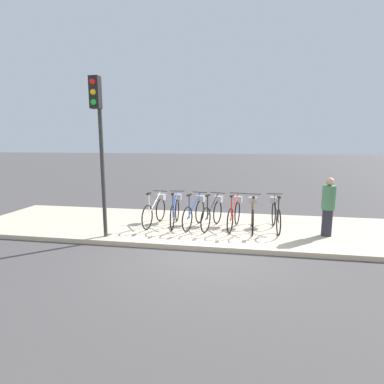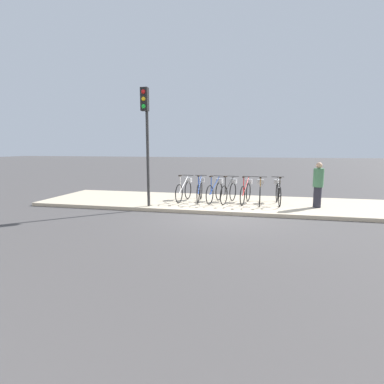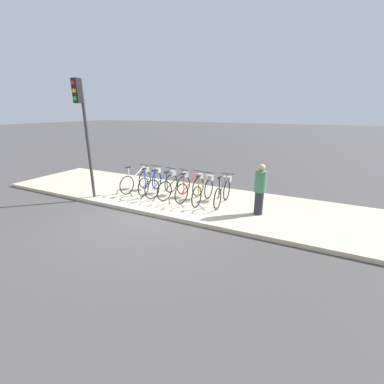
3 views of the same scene
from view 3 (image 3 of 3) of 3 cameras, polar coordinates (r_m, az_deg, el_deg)
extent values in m
plane|color=#423F3F|center=(8.12, -9.26, -5.31)|extent=(120.00, 120.00, 0.00)
cube|color=#B7A88E|center=(9.50, -3.07, -1.26)|extent=(14.43, 3.56, 0.12)
torus|color=black|center=(9.88, -14.27, 1.48)|extent=(0.12, 0.71, 0.71)
torus|color=black|center=(10.53, -10.41, 2.74)|extent=(0.12, 0.71, 0.71)
cylinder|color=silver|center=(10.13, -12.38, 3.69)|extent=(0.15, 0.99, 0.60)
cylinder|color=silver|center=(9.88, -13.84, 3.44)|extent=(0.04, 0.04, 0.64)
cube|color=black|center=(9.81, -13.99, 5.36)|extent=(0.09, 0.21, 0.04)
cylinder|color=#262626|center=(10.40, -10.59, 5.94)|extent=(0.46, 0.08, 0.02)
cube|color=gray|center=(10.47, -10.34, 4.93)|extent=(0.26, 0.23, 0.18)
torus|color=black|center=(9.50, -10.74, 1.08)|extent=(0.09, 0.71, 0.71)
torus|color=black|center=(10.30, -7.85, 2.53)|extent=(0.09, 0.71, 0.71)
cylinder|color=navy|center=(9.82, -9.32, 3.43)|extent=(0.11, 0.99, 0.60)
cylinder|color=navy|center=(9.53, -10.42, 3.13)|extent=(0.03, 0.03, 0.64)
cube|color=black|center=(9.45, -10.53, 5.12)|extent=(0.09, 0.20, 0.04)
cylinder|color=#262626|center=(10.16, -8.00, 5.80)|extent=(0.46, 0.06, 0.02)
cube|color=gray|center=(10.25, -7.81, 4.77)|extent=(0.26, 0.22, 0.18)
torus|color=black|center=(9.18, -8.84, 0.59)|extent=(0.19, 0.70, 0.71)
torus|color=black|center=(9.83, -4.66, 1.90)|extent=(0.19, 0.70, 0.71)
cylinder|color=navy|center=(9.42, -6.74, 2.93)|extent=(0.25, 0.97, 0.60)
cylinder|color=navy|center=(9.18, -8.32, 2.68)|extent=(0.04, 0.04, 0.64)
cube|color=black|center=(9.10, -8.42, 4.75)|extent=(0.11, 0.21, 0.04)
cylinder|color=#262626|center=(9.68, -4.75, 5.32)|extent=(0.45, 0.12, 0.02)
cube|color=gray|center=(9.76, -4.52, 4.23)|extent=(0.28, 0.25, 0.18)
torus|color=black|center=(8.91, -6.14, 0.17)|extent=(0.21, 0.69, 0.71)
torus|color=black|center=(9.57, -1.89, 1.51)|extent=(0.21, 0.69, 0.71)
cylinder|color=black|center=(9.15, -3.98, 2.57)|extent=(0.28, 0.97, 0.60)
cylinder|color=black|center=(8.91, -5.58, 2.33)|extent=(0.04, 0.04, 0.64)
cube|color=black|center=(8.82, -5.65, 4.45)|extent=(0.12, 0.21, 0.04)
cylinder|color=#262626|center=(9.42, -1.93, 5.02)|extent=(0.45, 0.14, 0.02)
cube|color=gray|center=(9.50, -1.71, 3.90)|extent=(0.28, 0.25, 0.18)
torus|color=black|center=(8.60, -2.36, -0.39)|extent=(0.16, 0.70, 0.71)
torus|color=black|center=(9.34, 1.38, 1.11)|extent=(0.16, 0.70, 0.71)
cylinder|color=red|center=(8.89, -0.42, 2.15)|extent=(0.20, 0.98, 0.60)
cylinder|color=red|center=(8.61, -1.83, 1.85)|extent=(0.04, 0.04, 0.64)
cube|color=black|center=(8.52, -1.85, 4.05)|extent=(0.10, 0.21, 0.04)
cylinder|color=#262626|center=(9.19, 1.41, 4.70)|extent=(0.46, 0.10, 0.02)
cube|color=gray|center=(9.28, 1.58, 3.56)|extent=(0.27, 0.24, 0.18)
torus|color=black|center=(8.28, 1.02, -1.11)|extent=(0.04, 0.71, 0.71)
torus|color=black|center=(9.12, 3.72, 0.65)|extent=(0.04, 0.71, 0.71)
cylinder|color=olive|center=(8.61, 2.46, 1.62)|extent=(0.04, 0.99, 0.60)
cylinder|color=olive|center=(8.30, 1.44, 1.24)|extent=(0.03, 0.03, 0.64)
cube|color=black|center=(8.21, 1.46, 3.51)|extent=(0.07, 0.20, 0.04)
cylinder|color=#262626|center=(8.96, 3.80, 4.33)|extent=(0.46, 0.03, 0.02)
cube|color=gray|center=(9.06, 3.90, 3.18)|extent=(0.24, 0.20, 0.18)
torus|color=black|center=(8.15, 5.68, -1.52)|extent=(0.06, 0.71, 0.71)
torus|color=black|center=(9.03, 7.70, 0.35)|extent=(0.06, 0.71, 0.71)
cylinder|color=black|center=(8.50, 6.81, 1.29)|extent=(0.07, 0.99, 0.60)
cylinder|color=black|center=(8.17, 6.06, 0.88)|extent=(0.03, 0.03, 0.64)
cube|color=black|center=(8.08, 6.14, 3.18)|extent=(0.08, 0.20, 0.04)
cylinder|color=#262626|center=(8.87, 7.86, 4.06)|extent=(0.46, 0.04, 0.02)
cube|color=gray|center=(8.97, 7.90, 2.90)|extent=(0.25, 0.21, 0.18)
cylinder|color=#23232D|center=(8.01, 14.61, -2.36)|extent=(0.26, 0.26, 0.71)
cylinder|color=#3F724C|center=(7.81, 14.99, 2.27)|extent=(0.34, 0.34, 0.63)
sphere|color=tan|center=(7.71, 15.24, 5.26)|extent=(0.21, 0.21, 0.21)
cylinder|color=#2D2D2D|center=(9.65, -22.15, 10.32)|extent=(0.10, 0.10, 3.99)
cube|color=black|center=(9.49, -24.20, 19.84)|extent=(0.24, 0.20, 0.75)
sphere|color=red|center=(9.44, -24.87, 21.16)|extent=(0.14, 0.14, 0.14)
sphere|color=gold|center=(9.42, -24.68, 19.78)|extent=(0.14, 0.14, 0.14)
sphere|color=green|center=(9.41, -24.49, 18.39)|extent=(0.14, 0.14, 0.14)
camera|label=1|loc=(3.75, -72.71, -3.90)|focal=28.00mm
camera|label=2|loc=(4.94, -103.90, -16.66)|focal=28.00mm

